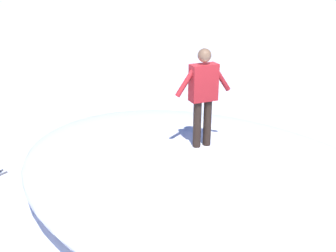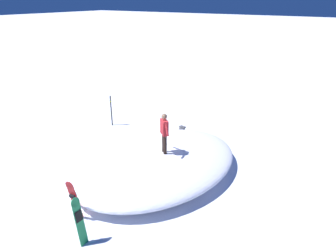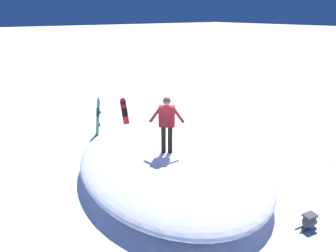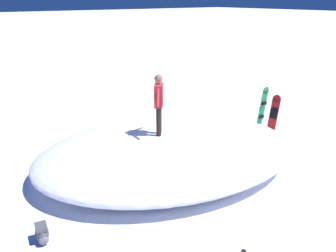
# 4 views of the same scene
# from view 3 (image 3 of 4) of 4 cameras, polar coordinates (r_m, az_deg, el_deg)

# --- Properties ---
(ground) EXTENTS (240.00, 240.00, 0.00)m
(ground) POSITION_cam_3_polar(r_m,az_deg,el_deg) (10.39, 2.45, -8.02)
(ground) COLOR white
(snow_mound) EXTENTS (8.64, 7.04, 0.94)m
(snow_mound) POSITION_cam_3_polar(r_m,az_deg,el_deg) (9.82, 0.27, -6.68)
(snow_mound) COLOR white
(snow_mound) RESTS_ON ground
(snowboarder_standing) EXTENTS (0.73, 0.86, 1.73)m
(snowboarder_standing) POSITION_cam_3_polar(r_m,az_deg,el_deg) (8.98, -0.23, 0.89)
(snowboarder_standing) COLOR black
(snowboarder_standing) RESTS_ON snow_mound
(snowboard_primary_upright) EXTENTS (0.37, 0.34, 1.59)m
(snowboard_primary_upright) POSITION_cam_3_polar(r_m,az_deg,el_deg) (13.07, -7.95, 1.82)
(snowboard_primary_upright) COLOR red
(snowboard_primary_upright) RESTS_ON ground
(snowboard_secondary_upright) EXTENTS (0.29, 0.23, 1.62)m
(snowboard_secondary_upright) POSITION_cam_3_polar(r_m,az_deg,el_deg) (13.22, -12.86, 1.78)
(snowboard_secondary_upright) COLOR #1E8C47
(snowboard_secondary_upright) RESTS_ON ground
(backpack_near) EXTENTS (0.33, 0.60, 0.38)m
(backpack_near) POSITION_cam_3_polar(r_m,az_deg,el_deg) (8.50, 24.75, -15.66)
(backpack_near) COLOR #4C4C51
(backpack_near) RESTS_ON ground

